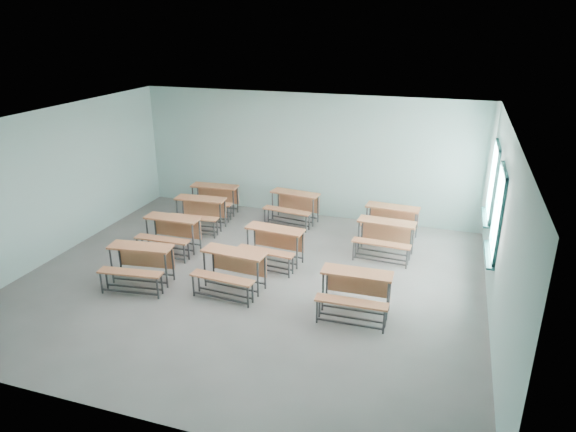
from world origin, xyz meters
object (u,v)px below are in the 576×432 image
Objects in this scene: desk_unit_r0c2 at (355,287)px; desk_unit_r2c0 at (199,209)px; desk_unit_r1c1 at (273,241)px; desk_unit_r3c0 at (214,196)px; desk_unit_r0c1 at (232,266)px; desk_unit_r0c0 at (139,260)px; desk_unit_r3c2 at (391,218)px; desk_unit_r3c1 at (293,203)px; desk_unit_r1c0 at (171,230)px; desk_unit_r2c2 at (385,234)px.

desk_unit_r2c0 is (-4.44, 2.71, 0.00)m from desk_unit_r0c2.
desk_unit_r1c1 is (-2.05, 1.44, 0.00)m from desk_unit_r0c2.
desk_unit_r0c2 is 0.97× the size of desk_unit_r3c0.
desk_unit_r0c1 is 1.03× the size of desk_unit_r0c2.
desk_unit_r0c0 is 5.79m from desk_unit_r3c2.
desk_unit_r3c0 is 2.20m from desk_unit_r3c1.
desk_unit_r3c0 is (-2.50, 2.31, 0.00)m from desk_unit_r1c1.
desk_unit_r0c1 and desk_unit_r3c1 have the same top height.
desk_unit_r3c0 is at bearing -169.68° from desk_unit_r3c1.
desk_unit_r3c1 is (2.07, 2.52, 0.00)m from desk_unit_r1c0.
desk_unit_r0c0 and desk_unit_r2c0 have the same top height.
desk_unit_r0c1 and desk_unit_r1c1 have the same top height.
desk_unit_r0c1 is at bearing 3.34° from desk_unit_r0c0.
desk_unit_r0c1 is 3.56m from desk_unit_r2c2.
desk_unit_r2c2 is at bearing 47.94° from desk_unit_r0c1.
desk_unit_r1c0 is 2.43m from desk_unit_r3c0.
desk_unit_r2c2 is at bearing -5.78° from desk_unit_r2c0.
desk_unit_r2c2 is 0.96× the size of desk_unit_r3c1.
desk_unit_r0c2 is 2.59m from desk_unit_r2c2.
desk_unit_r0c0 is at bearing -83.01° from desk_unit_r1c0.
desk_unit_r0c2 is 0.97× the size of desk_unit_r1c1.
desk_unit_r1c1 is 1.00× the size of desk_unit_r3c0.
desk_unit_r1c1 is 2.48m from desk_unit_r2c2.
desk_unit_r1c1 and desk_unit_r3c1 have the same top height.
desk_unit_r3c1 is (-2.36, 3.86, 0.00)m from desk_unit_r0c2.
desk_unit_r0c1 is 2.41m from desk_unit_r0c2.
desk_unit_r3c0 is (-4.55, 3.76, 0.00)m from desk_unit_r0c2.
desk_unit_r0c2 is at bearing -90.24° from desk_unit_r2c2.
desk_unit_r1c0 and desk_unit_r2c2 have the same top height.
desk_unit_r0c2 is 5.90m from desk_unit_r3c0.
desk_unit_r2c0 is 4.67m from desk_unit_r3c2.
desk_unit_r1c1 is at bearing 1.98° from desk_unit_r1c0.
desk_unit_r0c0 is 1.03× the size of desk_unit_r2c0.
desk_unit_r0c2 is (2.41, -0.11, 0.00)m from desk_unit_r0c1.
desk_unit_r3c0 is 4.71m from desk_unit_r3c2.
desk_unit_r3c0 is 1.00× the size of desk_unit_r3c2.
desk_unit_r3c1 is at bearing 93.19° from desk_unit_r0c1.
desk_unit_r0c2 is at bearing -88.52° from desk_unit_r3c2.
desk_unit_r0c0 and desk_unit_r3c0 have the same top height.
desk_unit_r0c2 and desk_unit_r2c2 have the same top height.
desk_unit_r0c2 is at bearing -50.86° from desk_unit_r3c1.
desk_unit_r1c0 is (-4.43, 1.33, 0.00)m from desk_unit_r0c2.
desk_unit_r0c2 and desk_unit_r3c1 have the same top height.
desk_unit_r0c1 is at bearing -100.51° from desk_unit_r1c1.
desk_unit_r2c0 is (-0.21, 2.94, 0.00)m from desk_unit_r0c0.
desk_unit_r3c2 is at bearing 48.59° from desk_unit_r1c1.
desk_unit_r0c0 is 1.04× the size of desk_unit_r2c2.
desk_unit_r3c1 is 2.53m from desk_unit_r3c2.
desk_unit_r2c2 is 0.99× the size of desk_unit_r3c0.
desk_unit_r3c0 and desk_unit_r3c1 have the same top height.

